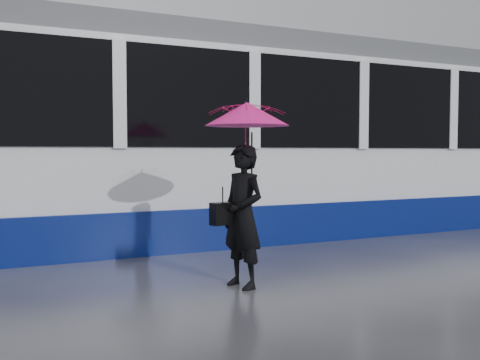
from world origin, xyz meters
TOP-DOWN VIEW (x-y plane):
  - ground at (0.00, 0.00)m, footprint 90.00×90.00m
  - rails at (0.00, 2.50)m, footprint 34.00×1.51m
  - tram at (1.95, 2.50)m, footprint 26.00×2.56m
  - woman at (0.28, -0.80)m, footprint 0.50×0.63m
  - umbrella at (0.33, -0.80)m, footprint 1.10×1.10m
  - handbag at (0.06, -0.78)m, footprint 0.29×0.19m

SIDE VIEW (x-z plane):
  - ground at x=0.00m, z-range 0.00..0.00m
  - rails at x=0.00m, z-range 0.00..0.02m
  - woman at x=0.28m, z-range 0.00..1.51m
  - handbag at x=0.06m, z-range 0.59..1.00m
  - tram at x=1.95m, z-range -0.04..3.31m
  - umbrella at x=0.33m, z-range 1.15..2.17m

